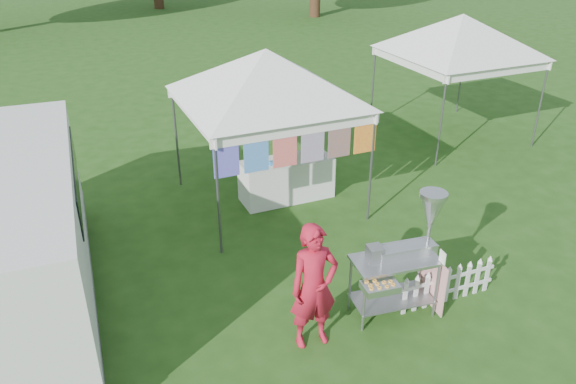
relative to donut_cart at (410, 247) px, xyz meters
name	(u,v)px	position (x,y,z in m)	size (l,w,h in m)	color
ground	(356,302)	(-0.53, 0.41, -1.08)	(120.00, 120.00, 0.00)	#214513
canopy_main	(266,49)	(-0.53, 3.91, 1.91)	(4.24, 4.24, 3.45)	#59595E
canopy_right	(464,14)	(4.97, 5.41, 1.91)	(4.24, 4.24, 3.45)	#59595E
donut_cart	(410,247)	(0.00, 0.00, 0.00)	(1.40, 0.87, 1.83)	gray
vendor	(314,287)	(-1.48, -0.06, -0.19)	(0.65, 0.42, 1.77)	#AF152B
cargo_van	(2,231)	(-5.07, 2.45, 0.11)	(2.38, 5.41, 2.21)	silver
picket_fence	(447,286)	(0.67, -0.09, -0.79)	(1.62, 0.06, 0.56)	silver
display_table	(287,179)	(-0.15, 3.88, -0.67)	(1.80, 0.70, 0.82)	white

